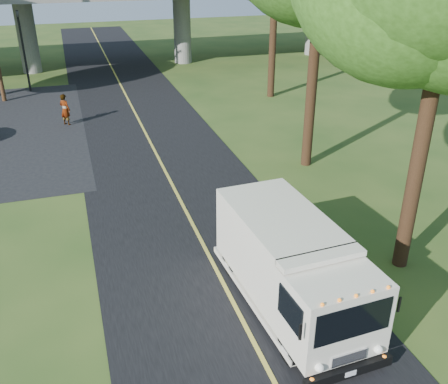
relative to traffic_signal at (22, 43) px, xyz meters
name	(u,v)px	position (x,y,z in m)	size (l,w,h in m)	color
ground	(242,320)	(6.00, -26.00, -3.20)	(120.00, 120.00, 0.00)	#2C4A1A
road	(166,172)	(6.00, -16.00, -3.19)	(7.00, 90.00, 0.02)	black
lane_line	(166,172)	(6.00, -16.00, -3.17)	(0.12, 90.00, 0.01)	gold
overpass	(105,8)	(6.00, 6.00, 1.36)	(54.00, 10.00, 7.30)	slate
traffic_signal	(22,43)	(0.00, 0.00, 0.00)	(0.18, 0.22, 5.20)	black
step_van	(290,264)	(7.39, -25.79, -1.85)	(2.52, 6.05, 2.49)	silver
pedestrian	(65,110)	(2.13, -8.04, -2.34)	(0.63, 0.41, 1.72)	gray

